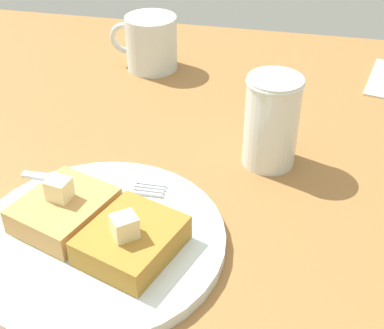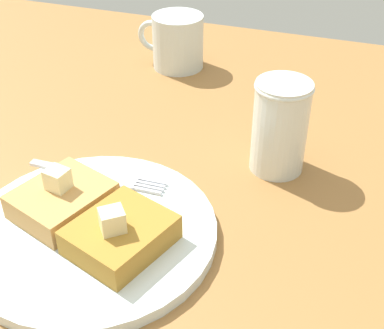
{
  "view_description": "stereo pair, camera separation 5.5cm",
  "coord_description": "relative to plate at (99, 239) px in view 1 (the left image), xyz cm",
  "views": [
    {
      "loc": [
        -14.43,
        38.99,
        39.01
      ],
      "look_at": [
        -4.91,
        -4.58,
        7.35
      ],
      "focal_mm": 50.0,
      "sensor_mm": 36.0,
      "label": 1
    },
    {
      "loc": [
        -19.68,
        37.5,
        39.01
      ],
      "look_at": [
        -4.91,
        -4.58,
        7.35
      ],
      "focal_mm": 50.0,
      "sensor_mm": 36.0,
      "label": 2
    }
  ],
  "objects": [
    {
      "name": "table_surface",
      "position": [
        -2.3,
        -4.22,
        -2.14
      ],
      "size": [
        109.13,
        109.13,
        2.85
      ],
      "primitive_type": "cube",
      "color": "olive",
      "rests_on": "ground"
    },
    {
      "name": "plate",
      "position": [
        0.0,
        0.0,
        0.0
      ],
      "size": [
        24.35,
        24.35,
        1.25
      ],
      "color": "white",
      "rests_on": "table_surface"
    },
    {
      "name": "toast_slice_left",
      "position": [
        -3.83,
        1.31,
        1.85
      ],
      "size": [
        9.93,
        10.72,
        2.64
      ],
      "primitive_type": "cube",
      "rotation": [
        0.0,
        0.0,
        -0.33
      ],
      "color": "#A7772C",
      "rests_on": "plate"
    },
    {
      "name": "toast_slice_middle",
      "position": [
        3.83,
        -1.31,
        1.85
      ],
      "size": [
        9.93,
        10.72,
        2.64
      ],
      "primitive_type": "cube",
      "rotation": [
        0.0,
        0.0,
        -0.33
      ],
      "color": "tan",
      "rests_on": "plate"
    },
    {
      "name": "butter_pat_primary",
      "position": [
        -3.61,
        2.15,
        4.24
      ],
      "size": [
        2.87,
        2.85,
        2.14
      ],
      "primitive_type": "cube",
      "rotation": [
        0.0,
        0.0,
        0.69
      ],
      "color": "beige",
      "rests_on": "toast_slice_left"
    },
    {
      "name": "butter_pat_secondary",
      "position": [
        4.12,
        -1.56,
        4.24
      ],
      "size": [
        2.46,
        2.29,
        2.14
      ],
      "primitive_type": "cube",
      "rotation": [
        0.0,
        0.0,
        2.95
      ],
      "color": "beige",
      "rests_on": "toast_slice_middle"
    },
    {
      "name": "fork",
      "position": [
        2.44,
        -7.5,
        0.72
      ],
      "size": [
        16.03,
        2.26,
        0.36
      ],
      "color": "silver",
      "rests_on": "plate"
    },
    {
      "name": "syrup_jar",
      "position": [
        -14.43,
        -17.6,
        4.16
      ],
      "size": [
        6.41,
        6.41,
        10.79
      ],
      "color": "#5D2C0A",
      "rests_on": "table_surface"
    },
    {
      "name": "coffee_mug",
      "position": [
        5.98,
        -39.38,
        3.4
      ],
      "size": [
        10.52,
        7.8,
        8.2
      ],
      "color": "silver",
      "rests_on": "table_surface"
    }
  ]
}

